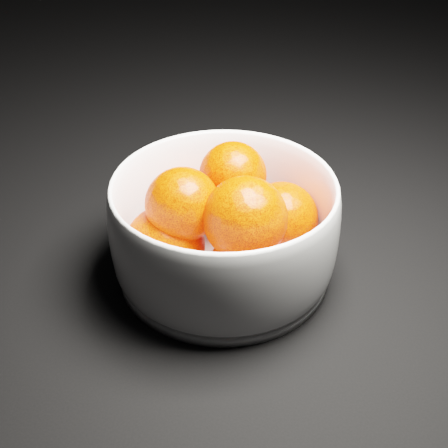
{
  "coord_description": "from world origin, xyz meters",
  "views": [
    {
      "loc": [
        -0.11,
        -0.25,
        0.42
      ],
      "look_at": [
        -0.13,
        0.25,
        0.06
      ],
      "focal_mm": 50.0,
      "sensor_mm": 36.0,
      "label": 1
    }
  ],
  "objects": [
    {
      "name": "orange_pile",
      "position": [
        -0.13,
        0.25,
        0.07
      ],
      "size": [
        0.19,
        0.18,
        0.12
      ],
      "color": "#FF2F04",
      "rests_on": "bowl"
    },
    {
      "name": "bowl",
      "position": [
        -0.13,
        0.25,
        0.06
      ],
      "size": [
        0.23,
        0.23,
        0.11
      ],
      "rotation": [
        0.0,
        0.0,
        -0.31
      ],
      "color": "silver",
      "rests_on": "ground"
    }
  ]
}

